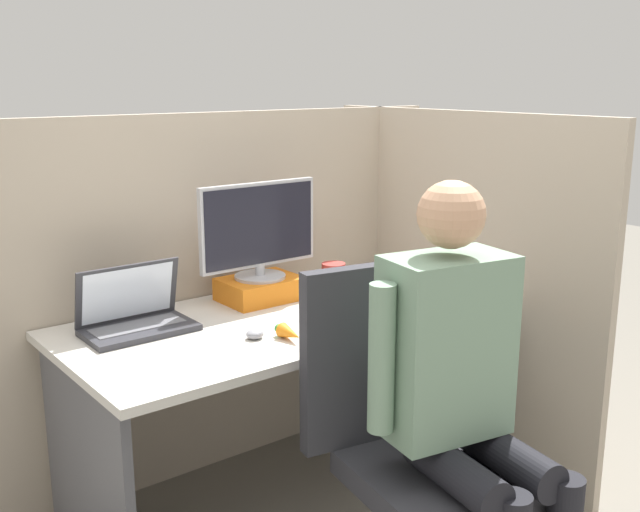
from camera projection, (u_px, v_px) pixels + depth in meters
name	position (u px, v px, depth m)	size (l,w,h in m)	color
cubicle_panel_back	(226.00, 293.00, 2.97)	(2.07, 0.04, 1.41)	tan
cubicle_panel_right	(456.00, 285.00, 3.08)	(0.04, 1.42, 1.41)	tan
desk	(286.00, 359.00, 2.69)	(1.57, 0.76, 0.72)	beige
paper_box	(260.00, 289.00, 2.83)	(0.29, 0.22, 0.09)	orange
monitor	(259.00, 230.00, 2.78)	(0.49, 0.19, 0.36)	#B2B2B7
laptop	(136.00, 318.00, 2.48)	(0.36, 0.21, 0.22)	#2D2D33
mouse	(255.00, 334.00, 2.41)	(0.06, 0.05, 0.03)	gray
stapler	(422.00, 278.00, 3.06)	(0.04, 0.12, 0.04)	#A31919
carrot_toy	(290.00, 333.00, 2.39)	(0.05, 0.12, 0.05)	orange
office_chair	(411.00, 439.00, 2.16)	(0.55, 0.60, 1.01)	#2D2D33
person	(464.00, 384.00, 2.00)	(0.47, 0.49, 1.28)	black
coffee_mug	(333.00, 276.00, 2.98)	(0.10, 0.10, 0.10)	#A3332D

